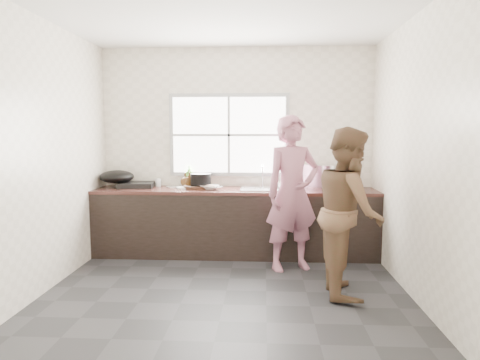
# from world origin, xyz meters

# --- Properties ---
(floor) EXTENTS (3.60, 3.20, 0.01)m
(floor) POSITION_xyz_m (0.00, 0.00, -0.01)
(floor) COLOR #262629
(floor) RESTS_ON ground
(ceiling) EXTENTS (3.60, 3.20, 0.01)m
(ceiling) POSITION_xyz_m (0.00, 0.00, 2.71)
(ceiling) COLOR silver
(ceiling) RESTS_ON wall_back
(wall_back) EXTENTS (3.60, 0.01, 2.70)m
(wall_back) POSITION_xyz_m (0.00, 1.60, 1.35)
(wall_back) COLOR silver
(wall_back) RESTS_ON ground
(wall_left) EXTENTS (0.01, 3.20, 2.70)m
(wall_left) POSITION_xyz_m (-1.80, 0.00, 1.35)
(wall_left) COLOR beige
(wall_left) RESTS_ON ground
(wall_right) EXTENTS (0.01, 3.20, 2.70)m
(wall_right) POSITION_xyz_m (1.80, 0.00, 1.35)
(wall_right) COLOR beige
(wall_right) RESTS_ON ground
(wall_front) EXTENTS (3.60, 0.01, 2.70)m
(wall_front) POSITION_xyz_m (0.00, -1.60, 1.35)
(wall_front) COLOR beige
(wall_front) RESTS_ON ground
(cabinet) EXTENTS (3.60, 0.62, 0.82)m
(cabinet) POSITION_xyz_m (0.00, 1.29, 0.41)
(cabinet) COLOR black
(cabinet) RESTS_ON floor
(countertop) EXTENTS (3.60, 0.64, 0.04)m
(countertop) POSITION_xyz_m (0.00, 1.29, 0.84)
(countertop) COLOR #371B16
(countertop) RESTS_ON cabinet
(sink) EXTENTS (0.55, 0.45, 0.02)m
(sink) POSITION_xyz_m (0.35, 1.29, 0.86)
(sink) COLOR silver
(sink) RESTS_ON countertop
(faucet) EXTENTS (0.02, 0.02, 0.30)m
(faucet) POSITION_xyz_m (0.35, 1.49, 1.01)
(faucet) COLOR silver
(faucet) RESTS_ON countertop
(window_frame) EXTENTS (1.60, 0.05, 1.10)m
(window_frame) POSITION_xyz_m (-0.10, 1.59, 1.55)
(window_frame) COLOR #9EA0A5
(window_frame) RESTS_ON wall_back
(window_glazing) EXTENTS (1.50, 0.01, 1.00)m
(window_glazing) POSITION_xyz_m (-0.10, 1.57, 1.55)
(window_glazing) COLOR white
(window_glazing) RESTS_ON window_frame
(woman) EXTENTS (0.71, 0.60, 1.67)m
(woman) POSITION_xyz_m (0.70, 0.74, 0.83)
(woman) COLOR #AD687E
(woman) RESTS_ON floor
(person_side) EXTENTS (0.63, 0.81, 1.64)m
(person_side) POSITION_xyz_m (1.20, 0.02, 0.82)
(person_side) COLOR brown
(person_side) RESTS_ON floor
(cutting_board) EXTENTS (0.51, 0.51, 0.04)m
(cutting_board) POSITION_xyz_m (-0.48, 1.33, 0.88)
(cutting_board) COLOR black
(cutting_board) RESTS_ON countertop
(cleaver) EXTENTS (0.18, 0.10, 0.01)m
(cleaver) POSITION_xyz_m (-0.24, 1.17, 0.90)
(cleaver) COLOR silver
(cleaver) RESTS_ON cutting_board
(bowl_mince) EXTENTS (0.28, 0.28, 0.06)m
(bowl_mince) POSITION_xyz_m (-0.32, 1.24, 0.89)
(bowl_mince) COLOR silver
(bowl_mince) RESTS_ON countertop
(bowl_crabs) EXTENTS (0.24, 0.24, 0.07)m
(bowl_crabs) POSITION_xyz_m (0.67, 1.36, 0.89)
(bowl_crabs) COLOR silver
(bowl_crabs) RESTS_ON countertop
(bowl_held) EXTENTS (0.28, 0.28, 0.07)m
(bowl_held) POSITION_xyz_m (0.67, 1.08, 0.89)
(bowl_held) COLOR white
(bowl_held) RESTS_ON countertop
(black_pot) EXTENTS (0.27, 0.27, 0.19)m
(black_pot) POSITION_xyz_m (-0.45, 1.33, 0.96)
(black_pot) COLOR black
(black_pot) RESTS_ON countertop
(plate_food) EXTENTS (0.30, 0.30, 0.02)m
(plate_food) POSITION_xyz_m (-0.64, 1.33, 0.87)
(plate_food) COLOR white
(plate_food) RESTS_ON countertop
(bottle_green) EXTENTS (0.11, 0.11, 0.28)m
(bottle_green) POSITION_xyz_m (-0.63, 1.52, 1.00)
(bottle_green) COLOR #539B33
(bottle_green) RESTS_ON countertop
(bottle_brown_tall) EXTENTS (0.11, 0.11, 0.19)m
(bottle_brown_tall) POSITION_xyz_m (-0.61, 1.40, 0.96)
(bottle_brown_tall) COLOR #4B2E12
(bottle_brown_tall) RESTS_ON countertop
(bottle_brown_short) EXTENTS (0.18, 0.18, 0.17)m
(bottle_brown_short) POSITION_xyz_m (-0.68, 1.52, 0.95)
(bottle_brown_short) COLOR #412710
(bottle_brown_short) RESTS_ON countertop
(glass_jar) EXTENTS (0.09, 0.09, 0.11)m
(glass_jar) POSITION_xyz_m (-1.06, 1.52, 0.91)
(glass_jar) COLOR white
(glass_jar) RESTS_ON countertop
(burner) EXTENTS (0.49, 0.49, 0.07)m
(burner) POSITION_xyz_m (-1.32, 1.43, 0.89)
(burner) COLOR black
(burner) RESTS_ON countertop
(wok) EXTENTS (0.47, 0.47, 0.17)m
(wok) POSITION_xyz_m (-1.57, 1.36, 1.00)
(wok) COLOR black
(wok) RESTS_ON burner
(dish_rack) EXTENTS (0.49, 0.41, 0.31)m
(dish_rack) POSITION_xyz_m (1.08, 1.36, 1.02)
(dish_rack) COLOR silver
(dish_rack) RESTS_ON countertop
(pot_lid_left) EXTENTS (0.28, 0.28, 0.01)m
(pot_lid_left) POSITION_xyz_m (-1.46, 1.43, 0.87)
(pot_lid_left) COLOR silver
(pot_lid_left) RESTS_ON countertop
(pot_lid_right) EXTENTS (0.26, 0.26, 0.01)m
(pot_lid_right) POSITION_xyz_m (-0.81, 1.45, 0.87)
(pot_lid_right) COLOR silver
(pot_lid_right) RESTS_ON countertop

